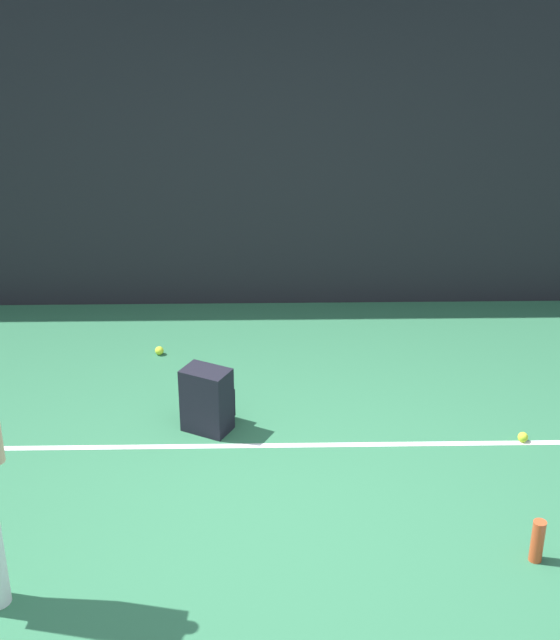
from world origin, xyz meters
The scene contains 7 objects.
ground_plane centered at (0.00, 0.00, 0.00)m, with size 12.00×12.00×0.00m, color #2D6B47.
back_fence centered at (0.00, 3.00, 1.35)m, with size 10.00×0.10×2.70m, color black.
court_line centered at (0.00, 0.65, 0.00)m, with size 9.00×0.05×0.00m, color white.
backpack centered at (-0.46, 0.88, 0.21)m, with size 0.36×0.37×0.44m.
tennis_ball_by_fence centered at (1.57, 0.67, 0.03)m, with size 0.07×0.07×0.07m, color #CCE033.
tennis_ball_mid_court centered at (-0.90, 1.97, 0.03)m, with size 0.07×0.07×0.07m, color #CCE033.
water_bottle centered at (1.33, -0.49, 0.12)m, with size 0.07×0.07×0.25m, color #D84C26.
Camera 1 is at (-0.09, -4.30, 3.15)m, focal length 50.99 mm.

